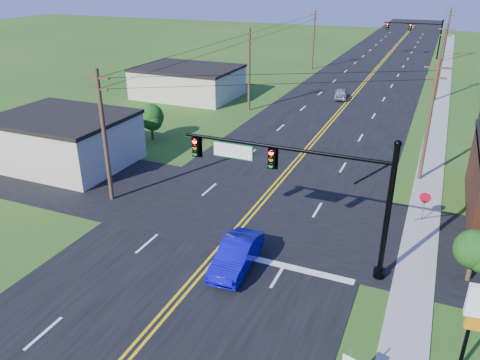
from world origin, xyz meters
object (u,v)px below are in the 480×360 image
at_px(signal_mast_main, 300,179).
at_px(blue_car, 236,255).
at_px(signal_mast_far, 415,32).
at_px(stop_sign, 425,201).

xyz_separation_m(signal_mast_main, blue_car, (-2.62, -2.12, -3.98)).
bearing_deg(signal_mast_far, stop_sign, -84.74).
relative_size(signal_mast_far, stop_sign, 5.48).
bearing_deg(signal_mast_main, stop_sign, 49.79).
height_order(signal_mast_main, stop_sign, signal_mast_main).
height_order(signal_mast_far, stop_sign, signal_mast_far).
xyz_separation_m(signal_mast_far, stop_sign, (5.97, -64.82, -3.10)).
distance_m(signal_mast_main, stop_sign, 9.96).
distance_m(blue_car, stop_sign, 12.74).
distance_m(signal_mast_main, signal_mast_far, 72.00).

